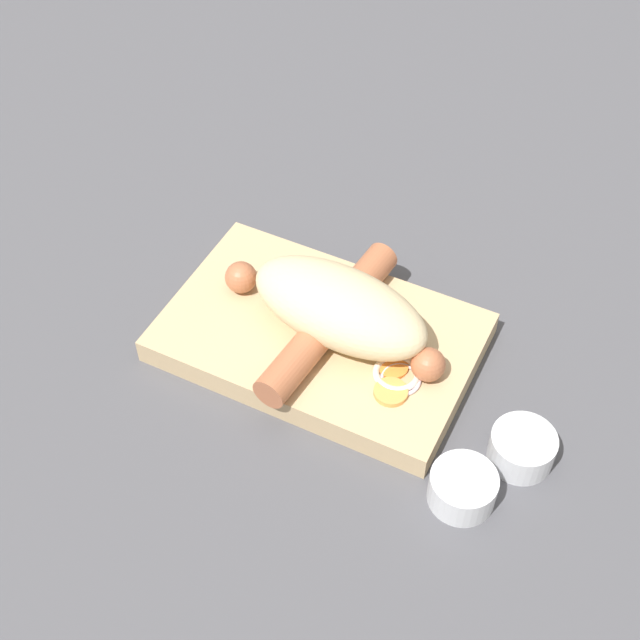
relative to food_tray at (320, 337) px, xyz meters
The scene contains 7 objects.
ground_plane 0.01m from the food_tray, ahead, with size 3.00×3.00×0.00m, color #4C4C51.
food_tray is the anchor object (origin of this frame).
bread_roll 0.04m from the food_tray, 20.15° to the left, with size 0.16×0.09×0.05m.
sausage 0.03m from the food_tray, 12.83° to the left, with size 0.20×0.18×0.03m.
pickled_veggies 0.08m from the food_tray, 15.10° to the right, with size 0.04×0.05×0.01m.
condiment_cup_near 0.17m from the food_tray, 28.07° to the right, with size 0.05×0.05×0.03m.
condiment_cup_far 0.18m from the food_tray, ahead, with size 0.05×0.05×0.03m.
Camera 1 is at (0.21, -0.42, 0.56)m, focal length 50.00 mm.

